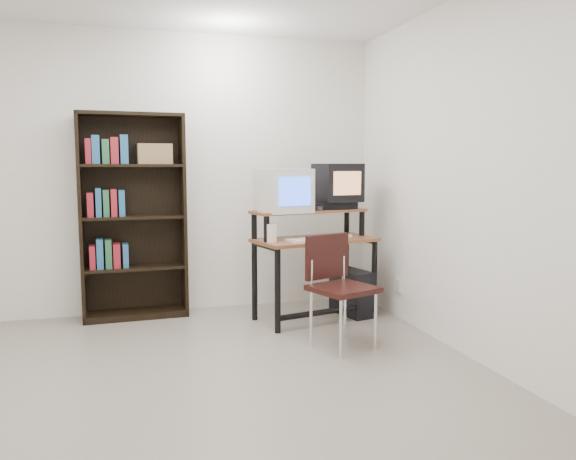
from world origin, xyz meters
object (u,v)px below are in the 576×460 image
object	(u,v)px
crt_monitor	(284,191)
bookshelf	(133,214)
school_chair	(337,278)
pc_tower	(352,292)
crt_tv	(338,183)
computer_desk	(314,245)

from	to	relation	value
crt_monitor	bookshelf	world-z (taller)	bookshelf
school_chair	bookshelf	distance (m)	2.01
crt_monitor	pc_tower	distance (m)	1.15
school_chair	crt_tv	bearing A→B (deg)	49.36
crt_tv	school_chair	size ratio (longest dim) A/B	0.49
computer_desk	bookshelf	size ratio (longest dim) A/B	0.63
crt_tv	school_chair	distance (m)	1.19
pc_tower	bookshelf	distance (m)	2.13
computer_desk	crt_monitor	xyz separation A→B (m)	(-0.27, 0.03, 0.49)
computer_desk	bookshelf	distance (m)	1.66
pc_tower	bookshelf	bearing A→B (deg)	151.94
crt_monitor	pc_tower	world-z (taller)	crt_monitor
crt_monitor	bookshelf	bearing A→B (deg)	145.92
computer_desk	school_chair	size ratio (longest dim) A/B	1.36
pc_tower	school_chair	world-z (taller)	school_chair
computer_desk	pc_tower	distance (m)	0.60
bookshelf	crt_monitor	bearing A→B (deg)	-23.28
school_chair	computer_desk	bearing A→B (deg)	64.69
computer_desk	pc_tower	size ratio (longest dim) A/B	2.56
pc_tower	school_chair	distance (m)	0.98
computer_desk	school_chair	bearing A→B (deg)	-107.79
crt_tv	pc_tower	bearing A→B (deg)	-49.39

